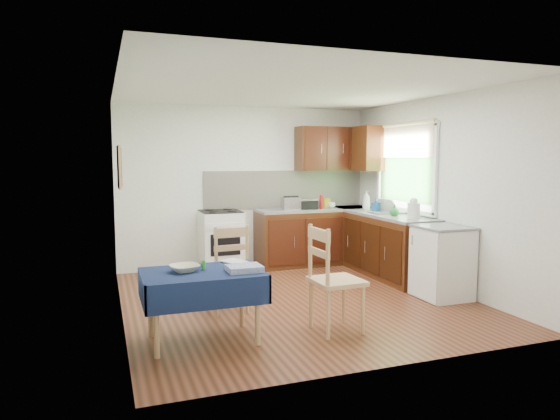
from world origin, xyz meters
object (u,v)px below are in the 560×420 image
object	(u,v)px
chair_near	(332,276)
kettle	(414,209)
toaster	(291,203)
sandwich_press	(307,204)
dish_rack	(386,211)
dining_table	(202,282)
chair_far	(228,266)

from	to	relation	value
chair_near	kettle	bearing A→B (deg)	-57.25
toaster	sandwich_press	distance (m)	0.28
dish_rack	kettle	size ratio (longest dim) A/B	1.59
chair_near	dining_table	bearing A→B (deg)	79.65
dining_table	chair_far	world-z (taller)	chair_far
sandwich_press	kettle	bearing A→B (deg)	-47.91
chair_near	toaster	world-z (taller)	toaster
toaster	dish_rack	world-z (taller)	toaster
chair_near	sandwich_press	world-z (taller)	sandwich_press
sandwich_press	kettle	distance (m)	1.84
chair_near	kettle	size ratio (longest dim) A/B	3.76
dining_table	chair_far	distance (m)	0.90
dining_table	toaster	world-z (taller)	toaster
kettle	sandwich_press	bearing A→B (deg)	117.59
sandwich_press	dish_rack	size ratio (longest dim) A/B	0.65
chair_near	toaster	size ratio (longest dim) A/B	3.68
chair_near	toaster	distance (m)	2.99
chair_far	dining_table	bearing A→B (deg)	56.32
dish_rack	toaster	bearing A→B (deg)	128.51
chair_near	dish_rack	size ratio (longest dim) A/B	2.37
chair_far	sandwich_press	distance (m)	2.67
toaster	kettle	distance (m)	1.96
toaster	sandwich_press	size ratio (longest dim) A/B	0.99
dining_table	kettle	world-z (taller)	kettle
chair_far	toaster	world-z (taller)	toaster
sandwich_press	dish_rack	xyz separation A→B (m)	(0.86, -0.94, -0.06)
dining_table	dish_rack	world-z (taller)	dish_rack
chair_far	dish_rack	xyz separation A→B (m)	(2.62, 1.01, 0.41)
chair_far	kettle	world-z (taller)	kettle
chair_near	sandwich_press	distance (m)	3.09
chair_far	dish_rack	distance (m)	2.84
dining_table	kettle	bearing A→B (deg)	23.84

